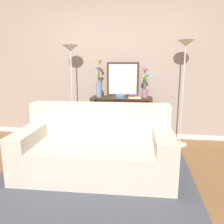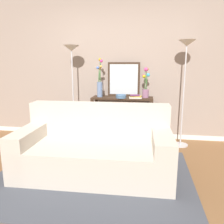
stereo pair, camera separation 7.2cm
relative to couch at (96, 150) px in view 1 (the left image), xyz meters
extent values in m
cube|color=brown|center=(-0.06, -0.36, -0.32)|extent=(16.00, 16.00, 0.02)
cube|color=white|center=(-0.06, 1.62, -0.26)|extent=(12.00, 0.15, 0.09)
cube|color=gray|center=(-0.06, 1.62, 1.22)|extent=(12.00, 0.14, 2.88)
cube|color=#474C56|center=(0.00, -0.16, -0.30)|extent=(2.49, 1.97, 0.01)
cube|color=beige|center=(0.00, -0.06, -0.10)|extent=(1.98, 1.05, 0.42)
cube|color=beige|center=(-0.01, 0.30, 0.34)|extent=(1.96, 0.31, 0.46)
cube|color=beige|center=(-0.86, -0.09, -0.01)|extent=(0.27, 1.00, 0.60)
cube|color=beige|center=(0.86, -0.04, -0.01)|extent=(0.27, 1.00, 0.60)
cube|color=#382619|center=(0.21, 1.29, 0.51)|extent=(1.10, 0.37, 0.03)
cube|color=#382619|center=(0.21, 1.29, -0.16)|extent=(1.02, 0.31, 0.01)
cube|color=#382619|center=(-0.32, 1.13, 0.09)|extent=(0.05, 0.05, 0.80)
cube|color=#382619|center=(0.74, 1.13, 0.09)|extent=(0.05, 0.05, 0.80)
cube|color=#382619|center=(-0.32, 1.45, 0.09)|extent=(0.05, 0.05, 0.80)
cube|color=#382619|center=(0.74, 1.45, 0.09)|extent=(0.05, 0.05, 0.80)
cylinder|color=silver|center=(-0.69, 1.20, -0.30)|extent=(0.26, 0.26, 0.02)
cylinder|color=silver|center=(-0.69, 1.20, 0.53)|extent=(0.02, 0.02, 1.62)
cone|color=silver|center=(-0.69, 1.20, 1.39)|extent=(0.28, 0.28, 0.10)
cylinder|color=silver|center=(1.27, 1.20, -0.30)|extent=(0.26, 0.26, 0.02)
cylinder|color=silver|center=(1.27, 1.20, 0.56)|extent=(0.02, 0.02, 1.68)
cone|color=silver|center=(1.27, 1.20, 1.45)|extent=(0.28, 0.28, 0.10)
cube|color=#382619|center=(0.21, 1.45, 0.83)|extent=(0.59, 0.02, 0.62)
cube|color=silver|center=(0.21, 1.44, 0.83)|extent=(0.52, 0.01, 0.55)
cylinder|color=#6B84AD|center=(-0.21, 1.27, 0.66)|extent=(0.10, 0.10, 0.27)
cylinder|color=#3D7538|center=(-0.20, 1.29, 0.99)|extent=(0.06, 0.02, 0.39)
sphere|color=gold|center=(-0.20, 1.31, 1.19)|extent=(0.05, 0.05, 0.05)
cylinder|color=#3D7538|center=(-0.22, 1.28, 0.92)|extent=(0.01, 0.04, 0.25)
sphere|color=#4F79E5|center=(-0.24, 1.28, 1.05)|extent=(0.05, 0.05, 0.05)
cylinder|color=#3D7538|center=(-0.21, 1.29, 0.91)|extent=(0.04, 0.01, 0.23)
sphere|color=#E5442F|center=(-0.21, 1.31, 1.03)|extent=(0.05, 0.05, 0.05)
cylinder|color=#3D7538|center=(-0.19, 1.27, 0.93)|extent=(0.02, 0.03, 0.28)
sphere|color=gold|center=(-0.18, 1.26, 1.07)|extent=(0.05, 0.05, 0.05)
cylinder|color=#3D7538|center=(-0.19, 1.27, 0.98)|extent=(0.01, 0.03, 0.37)
sphere|color=#E9398E|center=(-0.17, 1.27, 1.17)|extent=(0.05, 0.05, 0.05)
cylinder|color=gray|center=(0.62, 1.31, 0.60)|extent=(0.12, 0.12, 0.15)
cylinder|color=#3D7538|center=(0.64, 1.31, 0.80)|extent=(0.01, 0.03, 0.25)
sphere|color=#40B0E0|center=(0.66, 1.32, 0.93)|extent=(0.06, 0.06, 0.06)
cylinder|color=#3D7538|center=(0.62, 1.29, 0.85)|extent=(0.05, 0.01, 0.35)
sphere|color=#CD4687|center=(0.62, 1.27, 1.02)|extent=(0.07, 0.07, 0.07)
cylinder|color=#3D7538|center=(0.63, 1.30, 0.85)|extent=(0.02, 0.02, 0.35)
sphere|color=#C37A36|center=(0.65, 1.28, 1.02)|extent=(0.04, 0.04, 0.04)
cylinder|color=#3D7538|center=(0.61, 1.31, 0.79)|extent=(0.01, 0.02, 0.23)
sphere|color=#DF1A79|center=(0.59, 1.32, 0.91)|extent=(0.06, 0.06, 0.06)
cylinder|color=#3D7538|center=(0.61, 1.30, 0.79)|extent=(0.02, 0.03, 0.23)
sphere|color=gold|center=(0.59, 1.29, 0.90)|extent=(0.06, 0.06, 0.06)
cylinder|color=#4C7093|center=(0.20, 1.18, 0.55)|extent=(0.18, 0.18, 0.05)
torus|color=#4C7093|center=(0.20, 1.18, 0.58)|extent=(0.18, 0.18, 0.01)
cube|color=silver|center=(0.45, 1.19, 0.53)|extent=(0.23, 0.14, 0.02)
cube|color=gold|center=(0.46, 1.20, 0.56)|extent=(0.20, 0.13, 0.02)
cube|color=#6B3360|center=(0.44, 1.19, 0.58)|extent=(0.17, 0.12, 0.02)
cube|color=#236033|center=(-0.22, 1.29, -0.25)|extent=(0.04, 0.13, 0.12)
cube|color=tan|center=(-0.19, 1.29, -0.24)|extent=(0.03, 0.14, 0.13)
cube|color=#2D2D33|center=(-0.15, 1.29, -0.24)|extent=(0.03, 0.14, 0.13)
cube|color=silver|center=(-0.11, 1.29, -0.25)|extent=(0.05, 0.17, 0.11)
cube|color=slate|center=(-0.06, 1.29, -0.25)|extent=(0.05, 0.16, 0.11)
cube|color=#6B3360|center=(-0.01, 1.29, -0.25)|extent=(0.03, 0.17, 0.11)
cube|color=navy|center=(0.03, 1.29, -0.25)|extent=(0.05, 0.16, 0.12)
cube|color=maroon|center=(0.07, 1.29, -0.26)|extent=(0.03, 0.18, 0.10)
cube|color=#B77F33|center=(0.11, 1.29, -0.26)|extent=(0.05, 0.17, 0.10)
cube|color=#BC3328|center=(0.14, 1.29, -0.25)|extent=(0.03, 0.17, 0.12)
camera|label=1|loc=(0.59, -2.78, 1.12)|focal=36.33mm
camera|label=2|loc=(0.67, -2.77, 1.12)|focal=36.33mm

